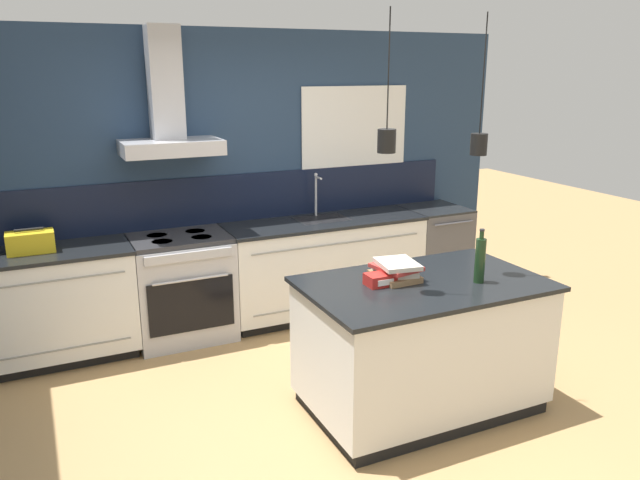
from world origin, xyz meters
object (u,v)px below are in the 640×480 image
Objects in this scene: book_stack at (396,270)px; yellow_toolbox at (30,242)px; bottle_on_island at (480,260)px; dishwasher at (432,251)px; red_supply_box at (381,279)px; oven_range at (182,287)px.

book_stack is 2.77m from yellow_toolbox.
yellow_toolbox is at bearing 141.74° from book_stack.
bottle_on_island reaches higher than book_stack.
dishwasher is 4.75× the size of red_supply_box.
dishwasher is 3.74m from yellow_toolbox.
bottle_on_island is 1.04× the size of book_stack.
red_supply_box is (0.91, -1.76, 0.49)m from oven_range.
dishwasher is at bearing 0.09° from oven_range.
red_supply_box is at bearing 159.74° from bottle_on_island.
oven_range is at bearing 121.53° from book_stack.
red_supply_box is 0.56× the size of yellow_toolbox.
yellow_toolbox is (-1.13, 0.00, 0.54)m from oven_range.
oven_range is at bearing 127.31° from bottle_on_island.
oven_range is 4.75× the size of red_supply_box.
dishwasher is 2.68× the size of yellow_toolbox.
yellow_toolbox reaches higher than oven_range.
oven_range and dishwasher have the same top height.
dishwasher is at bearing 62.08° from bottle_on_island.
book_stack is at bearing -131.56° from dishwasher.
bottle_on_island is 1.88× the size of red_supply_box.
book_stack reaches higher than red_supply_box.
yellow_toolbox reaches higher than book_stack.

